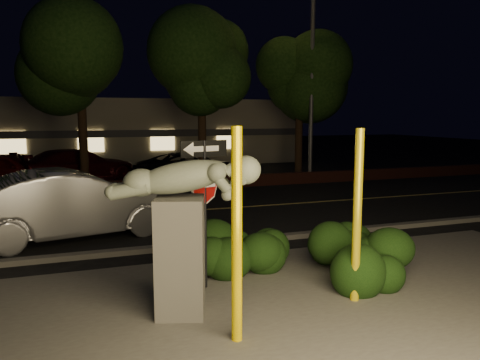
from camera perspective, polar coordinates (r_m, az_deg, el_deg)
name	(u,v)px	position (r m, az deg, el deg)	size (l,w,h in m)	color
ground	(157,197)	(17.82, -10.04, -2.02)	(90.00, 90.00, 0.00)	black
patio	(275,312)	(7.56, 4.32, -15.71)	(14.00, 6.00, 0.02)	#4C4944
road	(173,212)	(14.92, -8.14, -3.89)	(80.00, 8.00, 0.01)	black
lane_marking	(173,212)	(14.91, -8.15, -3.85)	(80.00, 0.12, 0.01)	tan
curb	(208,244)	(11.02, -3.92, -7.78)	(80.00, 0.25, 0.12)	#4C4944
brick_wall	(152,185)	(19.05, -10.70, -0.64)	(40.00, 0.35, 0.50)	#411B14
parking_lot	(135,174)	(24.68, -12.71, 0.66)	(40.00, 12.00, 0.01)	black
building	(119,131)	(32.46, -14.50, 5.83)	(22.00, 10.20, 4.00)	gray
tree_far_b	(79,40)	(20.75, -19.08, 15.85)	(5.20, 5.20, 8.41)	black
tree_far_c	(201,54)	(20.98, -4.75, 15.07)	(4.80, 4.80, 7.84)	black
tree_far_d	(300,65)	(23.19, 7.33, 13.74)	(4.40, 4.40, 7.42)	black
yellow_pole_left	(237,237)	(6.18, -0.40, -6.94)	(0.15, 0.15, 2.90)	#FFD400
yellow_pole_right	(357,217)	(7.77, 14.09, -4.35)	(0.14, 0.14, 2.84)	yellow
signpost	(205,184)	(8.04, -4.32, -0.54)	(0.87, 0.23, 2.61)	black
sculpture	(183,218)	(7.05, -7.02, -4.66)	(2.27, 1.22, 2.45)	#4C4944
hedge_center	(243,244)	(9.18, 0.32, -7.77)	(2.13, 1.00, 1.11)	black
hedge_right	(347,241)	(9.66, 12.93, -7.23)	(1.67, 0.89, 1.09)	black
hedge_far_right	(372,255)	(8.79, 15.79, -8.84)	(1.58, 0.99, 1.10)	black
streetlight	(308,60)	(21.43, 8.26, 14.22)	(1.35, 0.52, 9.11)	#46464A
silver_sedan	(74,204)	(12.26, -19.61, -2.79)	(1.81, 5.20, 1.71)	#B4B4B9
parked_car_red	(4,170)	(21.80, -26.86, 1.08)	(1.81, 4.49, 1.53)	maroon
parked_car_darkred	(79,166)	(22.28, -19.09, 1.64)	(2.16, 5.31, 1.54)	#3B0A0E
parked_car_dark	(192,167)	(21.27, -5.93, 1.54)	(2.30, 4.98, 1.38)	black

